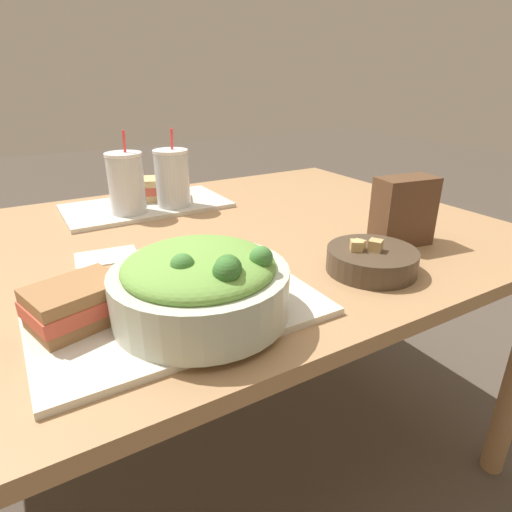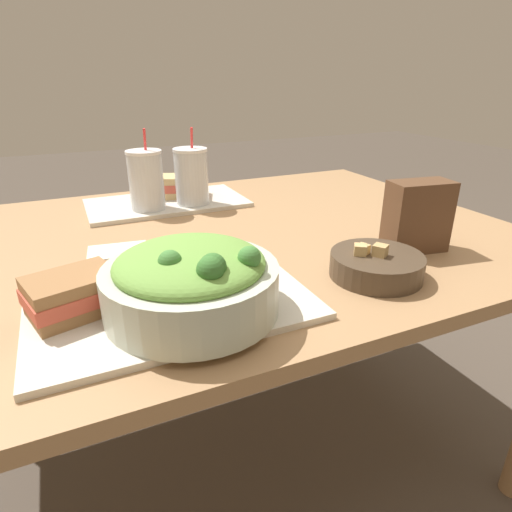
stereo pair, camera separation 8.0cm
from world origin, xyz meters
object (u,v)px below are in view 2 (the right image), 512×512
at_px(sandwich_near, 73,294).
at_px(baguette_near, 191,263).
at_px(salad_bowl, 191,280).
at_px(chip_bag, 417,217).
at_px(napkin_folded, 118,251).
at_px(sandwich_far, 180,186).
at_px(soup_bowl, 376,264).
at_px(drink_cup_dark, 146,182).
at_px(drink_cup_red, 192,178).

xyz_separation_m(sandwich_near, baguette_near, (0.20, 0.05, -0.00)).
relative_size(salad_bowl, baguette_near, 2.21).
bearing_deg(chip_bag, napkin_folded, 165.39).
bearing_deg(sandwich_far, salad_bowl, -83.44).
relative_size(salad_bowl, soup_bowl, 1.55).
height_order(sandwich_far, drink_cup_dark, drink_cup_dark).
height_order(salad_bowl, chip_bag, chip_bag).
bearing_deg(sandwich_far, soup_bowl, -53.79).
bearing_deg(drink_cup_dark, sandwich_near, -113.01).
bearing_deg(soup_bowl, sandwich_far, 105.98).
relative_size(salad_bowl, napkin_folded, 2.01).
bearing_deg(sandwich_near, baguette_near, -3.77).
relative_size(sandwich_far, drink_cup_red, 0.76).
relative_size(sandwich_near, baguette_near, 1.27).
distance_m(salad_bowl, sandwich_far, 0.71).
bearing_deg(baguette_near, salad_bowl, 141.82).
bearing_deg(drink_cup_red, salad_bowl, -106.72).
bearing_deg(sandwich_near, soup_bowl, -24.04).
height_order(baguette_near, drink_cup_dark, drink_cup_dark).
xyz_separation_m(salad_bowl, drink_cup_dark, (0.05, 0.60, 0.02)).
distance_m(salad_bowl, baguette_near, 0.12).
distance_m(salad_bowl, drink_cup_red, 0.62).
distance_m(sandwich_far, drink_cup_red, 0.10).
relative_size(soup_bowl, drink_cup_dark, 0.81).
bearing_deg(drink_cup_dark, salad_bowl, -94.84).
bearing_deg(soup_bowl, salad_bowl, 179.83).
distance_m(drink_cup_dark, chip_bag, 0.71).
distance_m(salad_bowl, chip_bag, 0.54).
xyz_separation_m(drink_cup_dark, drink_cup_red, (0.13, 0.00, -0.00)).
distance_m(soup_bowl, napkin_folded, 0.55).
height_order(salad_bowl, baguette_near, salad_bowl).
bearing_deg(drink_cup_dark, drink_cup_red, 0.00).
distance_m(soup_bowl, chip_bag, 0.19).
distance_m(baguette_near, drink_cup_dark, 0.48).
bearing_deg(drink_cup_dark, chip_bag, -47.41).
bearing_deg(sandwich_far, napkin_folded, -104.23).
distance_m(soup_bowl, drink_cup_dark, 0.68).
height_order(drink_cup_dark, chip_bag, drink_cup_dark).
xyz_separation_m(sandwich_far, napkin_folded, (-0.24, -0.35, -0.04)).
relative_size(sandwich_near, chip_bag, 1.02).
xyz_separation_m(drink_cup_dark, chip_bag, (0.48, -0.52, -0.01)).
relative_size(baguette_near, drink_cup_dark, 0.57).
bearing_deg(baguette_near, soup_bowl, -132.49).
height_order(baguette_near, chip_bag, chip_bag).
distance_m(baguette_near, napkin_folded, 0.25).
height_order(chip_bag, napkin_folded, chip_bag).
bearing_deg(salad_bowl, chip_bag, 8.03).
xyz_separation_m(soup_bowl, drink_cup_dark, (-0.31, 0.60, 0.06)).
height_order(salad_bowl, drink_cup_red, drink_cup_red).
xyz_separation_m(sandwich_near, drink_cup_red, (0.35, 0.52, 0.04)).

